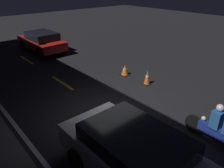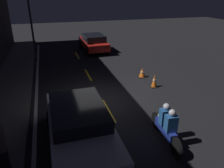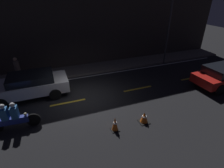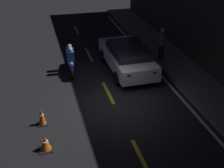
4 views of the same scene
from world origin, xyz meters
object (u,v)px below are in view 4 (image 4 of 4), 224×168
object	(u,v)px
sedan_white	(127,57)
motorcycle	(71,60)
pedestrian	(162,43)
traffic_cone_mid	(45,143)
traffic_cone_near	(42,117)

from	to	relation	value
sedan_white	motorcycle	bearing A→B (deg)	76.56
motorcycle	pedestrian	xyz separation A→B (m)	(-0.09, 4.94, 0.36)
motorcycle	pedestrian	bearing A→B (deg)	94.91
motorcycle	pedestrian	size ratio (longest dim) A/B	1.29
motorcycle	traffic_cone_mid	size ratio (longest dim) A/B	3.87
sedan_white	pedestrian	size ratio (longest dim) A/B	2.65
sedan_white	traffic_cone_near	world-z (taller)	sedan_white
sedan_white	traffic_cone_mid	size ratio (longest dim) A/B	7.95
sedan_white	traffic_cone_near	size ratio (longest dim) A/B	6.33
traffic_cone_near	traffic_cone_mid	world-z (taller)	traffic_cone_near
pedestrian	traffic_cone_near	bearing A→B (deg)	-56.83
sedan_white	traffic_cone_near	bearing A→B (deg)	128.41
traffic_cone_mid	pedestrian	size ratio (longest dim) A/B	0.33
motorcycle	traffic_cone_near	bearing A→B (deg)	-18.19
motorcycle	pedestrian	distance (m)	4.95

